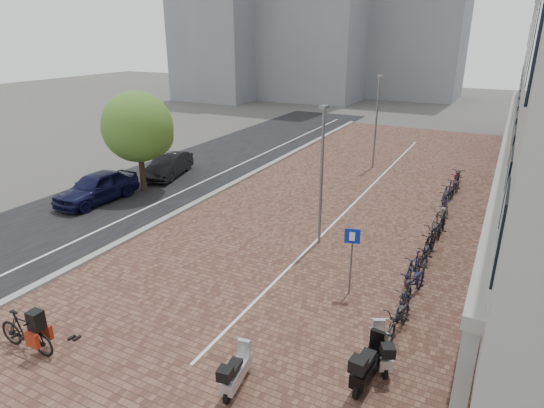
{
  "coord_description": "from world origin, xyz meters",
  "views": [
    {
      "loc": [
        8.82,
        -10.99,
        8.49
      ],
      "look_at": [
        0.0,
        6.0,
        1.3
      ],
      "focal_mm": 30.5,
      "sensor_mm": 36.0,
      "label": 1
    }
  ],
  "objects_px": {
    "scooter_back": "(236,370)",
    "scooter_front": "(382,347)",
    "hero_bike": "(25,331)",
    "parking_sign": "(352,251)",
    "car_navy": "(97,187)",
    "scooter_mid": "(368,363)",
    "car_dark": "(169,165)"
  },
  "relations": [
    {
      "from": "car_navy",
      "to": "parking_sign",
      "type": "height_order",
      "value": "parking_sign"
    },
    {
      "from": "scooter_back",
      "to": "hero_bike",
      "type": "bearing_deg",
      "value": -174.53
    },
    {
      "from": "scooter_mid",
      "to": "parking_sign",
      "type": "relative_size",
      "value": 0.73
    },
    {
      "from": "car_dark",
      "to": "scooter_back",
      "type": "relative_size",
      "value": 2.77
    },
    {
      "from": "scooter_back",
      "to": "parking_sign",
      "type": "bearing_deg",
      "value": 70.5
    },
    {
      "from": "hero_bike",
      "to": "scooter_front",
      "type": "distance_m",
      "value": 9.84
    },
    {
      "from": "scooter_back",
      "to": "parking_sign",
      "type": "xyz_separation_m",
      "value": [
        1.1,
        5.58,
        1.1
      ]
    },
    {
      "from": "car_navy",
      "to": "scooter_mid",
      "type": "distance_m",
      "value": 17.79
    },
    {
      "from": "hero_bike",
      "to": "parking_sign",
      "type": "xyz_separation_m",
      "value": [
        7.07,
        7.06,
        1.0
      ]
    },
    {
      "from": "car_navy",
      "to": "parking_sign",
      "type": "bearing_deg",
      "value": -7.83
    },
    {
      "from": "car_navy",
      "to": "scooter_back",
      "type": "bearing_deg",
      "value": -28.72
    },
    {
      "from": "hero_bike",
      "to": "parking_sign",
      "type": "relative_size",
      "value": 0.85
    },
    {
      "from": "parking_sign",
      "to": "scooter_mid",
      "type": "bearing_deg",
      "value": -78.95
    },
    {
      "from": "car_navy",
      "to": "scooter_mid",
      "type": "height_order",
      "value": "car_navy"
    },
    {
      "from": "car_dark",
      "to": "parking_sign",
      "type": "xyz_separation_m",
      "value": [
        14.34,
        -8.02,
        0.92
      ]
    },
    {
      "from": "hero_bike",
      "to": "scooter_back",
      "type": "distance_m",
      "value": 6.16
    },
    {
      "from": "scooter_back",
      "to": "parking_sign",
      "type": "distance_m",
      "value": 5.79
    },
    {
      "from": "car_dark",
      "to": "hero_bike",
      "type": "bearing_deg",
      "value": -78.83
    },
    {
      "from": "scooter_front",
      "to": "car_dark",
      "type": "bearing_deg",
      "value": 119.69
    },
    {
      "from": "hero_bike",
      "to": "car_dark",
      "type": "bearing_deg",
      "value": 23.11
    },
    {
      "from": "scooter_front",
      "to": "parking_sign",
      "type": "relative_size",
      "value": 0.64
    },
    {
      "from": "scooter_back",
      "to": "scooter_front",
      "type": "bearing_deg",
      "value": 31.89
    },
    {
      "from": "car_navy",
      "to": "scooter_mid",
      "type": "relative_size",
      "value": 2.62
    },
    {
      "from": "hero_bike",
      "to": "scooter_mid",
      "type": "distance_m",
      "value": 9.4
    },
    {
      "from": "hero_bike",
      "to": "scooter_front",
      "type": "height_order",
      "value": "hero_bike"
    },
    {
      "from": "hero_bike",
      "to": "scooter_mid",
      "type": "bearing_deg",
      "value": -72.96
    },
    {
      "from": "scooter_front",
      "to": "hero_bike",
      "type": "bearing_deg",
      "value": 178.07
    },
    {
      "from": "car_dark",
      "to": "scooter_mid",
      "type": "bearing_deg",
      "value": -51.04
    },
    {
      "from": "car_dark",
      "to": "scooter_back",
      "type": "bearing_deg",
      "value": -60.34
    },
    {
      "from": "car_navy",
      "to": "scooter_mid",
      "type": "bearing_deg",
      "value": -19.23
    },
    {
      "from": "car_navy",
      "to": "hero_bike",
      "type": "xyz_separation_m",
      "value": [
        7.67,
        -9.73,
        -0.16
      ]
    },
    {
      "from": "hero_bike",
      "to": "scooter_mid",
      "type": "relative_size",
      "value": 1.15
    }
  ]
}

